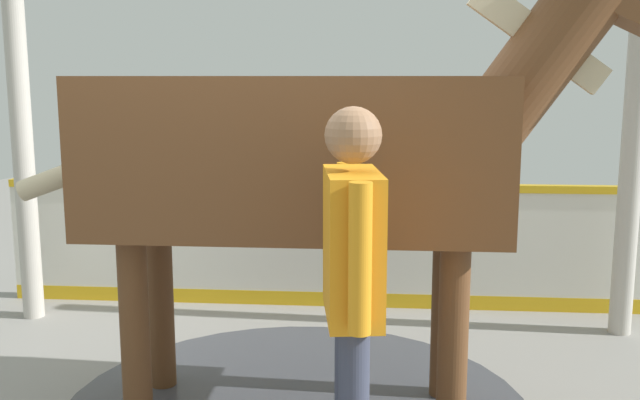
% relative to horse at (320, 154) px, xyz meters
% --- Properties ---
extents(barrier_wall, '(5.11, 1.31, 1.03)m').
position_rel_horse_xyz_m(barrier_wall, '(0.57, -1.79, -0.99)').
color(barrier_wall, silver).
rests_on(barrier_wall, ground).
extents(roof_post_near, '(0.16, 0.16, 2.74)m').
position_rel_horse_xyz_m(roof_post_near, '(-1.73, -1.86, -0.09)').
color(roof_post_near, '#B7B2A8').
rests_on(roof_post_near, ground).
extents(roof_post_far, '(0.16, 0.16, 2.74)m').
position_rel_horse_xyz_m(roof_post_far, '(2.65, -0.80, -0.09)').
color(roof_post_far, '#B7B2A8').
rests_on(roof_post_far, ground).
extents(horse, '(3.58, 1.35, 2.59)m').
position_rel_horse_xyz_m(horse, '(0.00, 0.00, 0.00)').
color(horse, brown).
rests_on(horse, ground).
extents(handler, '(0.39, 0.66, 1.75)m').
position_rel_horse_xyz_m(handler, '(-0.43, 0.85, -0.44)').
color(handler, '#47331E').
rests_on(handler, ground).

